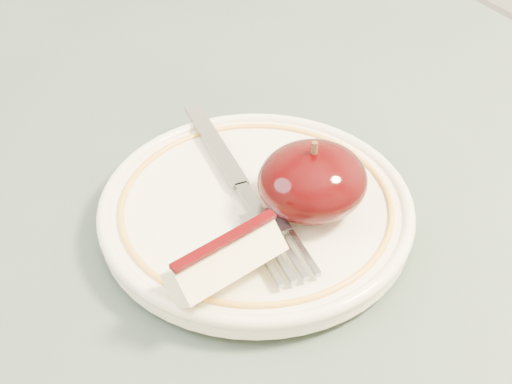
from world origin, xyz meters
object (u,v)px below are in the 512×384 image
plate (256,208)px  fork (242,187)px  apple_half (312,181)px  table (142,321)px

plate → fork: bearing=100.0°
apple_half → plate: bearing=144.2°
table → apple_half: size_ratio=12.60×
table → apple_half: (0.11, -0.05, 0.13)m
apple_half → fork: apple_half is taller
apple_half → fork: size_ratio=0.36×
apple_half → table: bearing=153.7°
apple_half → fork: bearing=131.8°
plate → fork: fork is taller
table → fork: bearing=-13.2°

